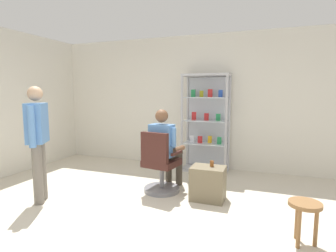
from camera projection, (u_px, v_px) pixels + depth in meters
ground_plane at (116, 231)px, 3.00m from camera, size 7.20×7.20×0.00m
back_wall at (190, 102)px, 5.63m from camera, size 6.00×0.10×2.70m
display_cabinet_main at (206, 122)px, 5.32m from camera, size 0.90×0.45×1.90m
office_chair at (160, 168)px, 4.15m from camera, size 0.60×0.56×0.96m
seated_shopkeeper at (165, 145)px, 4.25m from camera, size 0.53×0.60×1.29m
storage_crate at (208, 183)px, 3.88m from camera, size 0.48×0.36×0.49m
tea_glass at (212, 164)px, 3.86m from camera, size 0.06×0.06×0.08m
standing_customer at (38, 137)px, 3.73m from camera, size 0.37×0.46×1.63m
wooden_stool at (305, 211)px, 2.71m from camera, size 0.32×0.32×0.45m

